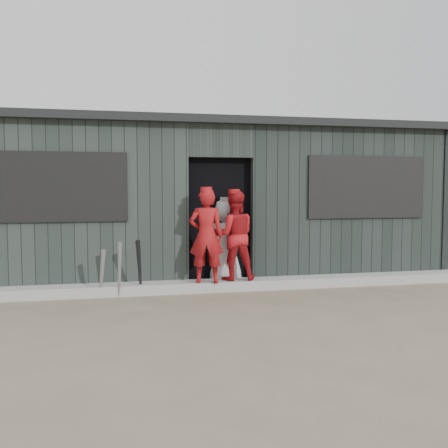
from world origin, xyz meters
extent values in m
plane|color=brown|center=(0.00, 0.00, 0.00)|extent=(80.00, 80.00, 0.00)
cube|color=gray|center=(0.00, 1.82, 0.07)|extent=(8.00, 0.36, 0.15)
cone|color=gray|center=(-1.77, 1.61, 0.35)|extent=(0.15, 0.29, 0.70)
cone|color=gray|center=(-1.53, 1.61, 0.40)|extent=(0.11, 0.18, 0.79)
cone|color=black|center=(-1.25, 1.68, 0.41)|extent=(0.13, 0.35, 0.81)
imported|color=maroon|center=(-0.29, 1.69, 0.84)|extent=(0.55, 0.42, 1.38)
imported|color=#AA1419|center=(0.16, 1.85, 0.82)|extent=(0.69, 0.56, 1.34)
imported|color=#B9B9B9|center=(0.09, 2.11, 0.68)|extent=(0.71, 0.50, 1.37)
cube|color=black|center=(0.00, 3.50, 1.20)|extent=(7.60, 2.70, 2.20)
cube|color=#2C3531|center=(-2.25, 2.10, 1.25)|extent=(3.50, 0.20, 2.50)
cube|color=#252C29|center=(2.25, 2.10, 1.25)|extent=(3.50, 0.20, 2.50)
cube|color=#28302D|center=(0.00, 2.10, 2.25)|extent=(1.00, 0.20, 0.50)
cube|color=#242B29|center=(3.90, 3.50, 1.25)|extent=(0.20, 3.00, 2.50)
cube|color=#2B3430|center=(0.00, 4.90, 1.25)|extent=(8.00, 0.20, 2.50)
cube|color=black|center=(0.00, 3.50, 2.56)|extent=(8.30, 3.30, 0.12)
cube|color=black|center=(-2.40, 1.98, 1.55)|extent=(2.00, 0.04, 1.00)
cube|color=black|center=(2.40, 1.98, 1.55)|extent=(2.00, 0.04, 1.00)
cube|color=black|center=(-0.20, 2.45, 1.35)|extent=(0.19, 0.19, 0.95)
cube|color=black|center=(0.07, 2.47, 1.30)|extent=(0.24, 0.22, 0.84)
camera|label=1|loc=(-1.54, -5.43, 1.52)|focal=40.00mm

